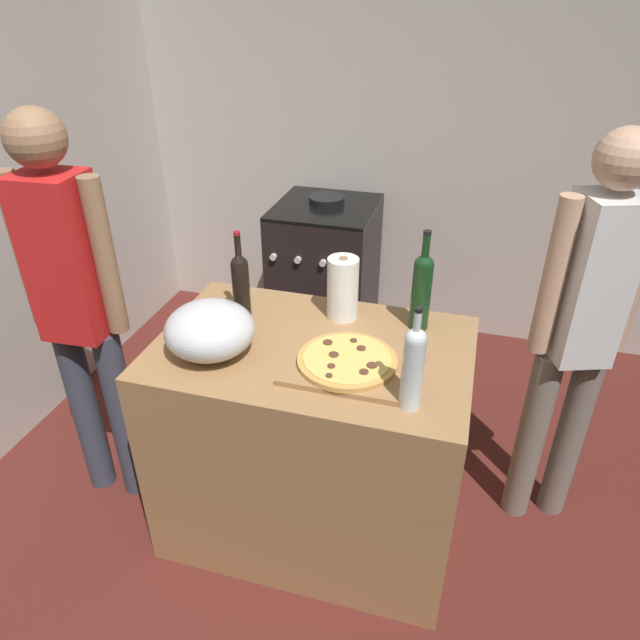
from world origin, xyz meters
TOP-DOWN VIEW (x-y plane):
  - ground_plane at (0.00, 1.27)m, footprint 3.87×3.14m
  - kitchen_wall_rear at (0.00, 2.59)m, footprint 3.87×0.10m
  - kitchen_wall_left at (-1.69, 1.27)m, footprint 0.10×3.14m
  - counter at (-0.07, 0.79)m, footprint 1.12×0.73m
  - cutting_board at (0.08, 0.70)m, footprint 0.40×0.32m
  - pizza at (0.08, 0.70)m, footprint 0.33×0.33m
  - mixing_bowl at (-0.39, 0.65)m, footprint 0.31×0.31m
  - paper_towel_roll at (-0.02, 1.02)m, footprint 0.12×0.12m
  - wine_bottle_green at (0.31, 0.55)m, footprint 0.07×0.07m
  - wine_bottle_amber at (0.27, 1.02)m, footprint 0.07×0.07m
  - wine_bottle_clear at (-0.39, 0.93)m, footprint 0.07×0.07m
  - stove at (-0.41, 2.19)m, footprint 0.57×0.62m
  - person_in_stripes at (-0.98, 0.74)m, footprint 0.40×0.21m
  - person_in_red at (0.84, 1.11)m, footprint 0.34×0.25m

SIDE VIEW (x-z plane):
  - ground_plane at x=0.00m, z-range -0.02..0.00m
  - counter at x=-0.07m, z-range 0.00..0.89m
  - stove at x=-0.41m, z-range -0.02..0.92m
  - cutting_board at x=0.08m, z-range 0.89..0.91m
  - pizza at x=0.08m, z-range 0.90..0.93m
  - person_in_red at x=0.84m, z-range 0.11..1.74m
  - person_in_stripes at x=-0.98m, z-range 0.13..1.80m
  - mixing_bowl at x=-0.39m, z-range 0.89..1.07m
  - paper_towel_roll at x=-0.02m, z-range 0.88..1.13m
  - wine_bottle_clear at x=-0.39m, z-range 0.86..1.20m
  - wine_bottle_green at x=0.31m, z-range 0.87..1.21m
  - wine_bottle_amber at x=0.27m, z-range 0.86..1.24m
  - kitchen_wall_rear at x=0.00m, z-range 0.00..2.60m
  - kitchen_wall_left at x=-1.69m, z-range 0.00..2.60m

